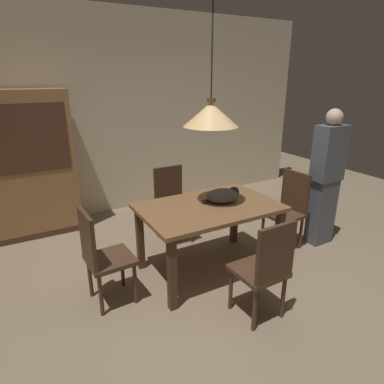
# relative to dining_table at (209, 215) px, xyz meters

# --- Properties ---
(ground) EXTENTS (10.00, 10.00, 0.00)m
(ground) POSITION_rel_dining_table_xyz_m (-0.15, -0.42, -0.65)
(ground) COLOR #847056
(back_wall) EXTENTS (6.40, 0.10, 2.90)m
(back_wall) POSITION_rel_dining_table_xyz_m (-0.15, 2.23, 0.80)
(back_wall) COLOR beige
(back_wall) RESTS_ON ground
(dining_table) EXTENTS (1.40, 0.90, 0.75)m
(dining_table) POSITION_rel_dining_table_xyz_m (0.00, 0.00, 0.00)
(dining_table) COLOR brown
(dining_table) RESTS_ON ground
(chair_right_side) EXTENTS (0.44, 0.44, 0.93)m
(chair_right_side) POSITION_rel_dining_table_xyz_m (1.13, 0.01, -0.14)
(chair_right_side) COLOR #472D1E
(chair_right_side) RESTS_ON ground
(chair_near_front) EXTENTS (0.41, 0.41, 0.93)m
(chair_near_front) POSITION_rel_dining_table_xyz_m (0.00, -0.88, -0.14)
(chair_near_front) COLOR #472D1E
(chair_near_front) RESTS_ON ground
(chair_far_back) EXTENTS (0.40, 0.40, 0.93)m
(chair_far_back) POSITION_rel_dining_table_xyz_m (0.00, 0.88, -0.14)
(chair_far_back) COLOR #472D1E
(chair_far_back) RESTS_ON ground
(chair_left_side) EXTENTS (0.42, 0.42, 0.93)m
(chair_left_side) POSITION_rel_dining_table_xyz_m (-1.13, -0.00, -0.14)
(chair_left_side) COLOR #472D1E
(chair_left_side) RESTS_ON ground
(cat_sleeping) EXTENTS (0.41, 0.33, 0.16)m
(cat_sleeping) POSITION_rel_dining_table_xyz_m (0.18, 0.01, 0.18)
(cat_sleeping) COLOR #4C4742
(cat_sleeping) RESTS_ON dining_table
(pendant_lamp) EXTENTS (0.52, 0.52, 1.30)m
(pendant_lamp) POSITION_rel_dining_table_xyz_m (0.00, 0.00, 1.01)
(pendant_lamp) COLOR #E5B775
(hutch_bookcase) EXTENTS (1.12, 0.45, 1.85)m
(hutch_bookcase) POSITION_rel_dining_table_xyz_m (-1.51, 1.89, 0.24)
(hutch_bookcase) COLOR olive
(hutch_bookcase) RESTS_ON ground
(person_standing) EXTENTS (0.36, 0.22, 1.65)m
(person_standing) POSITION_rel_dining_table_xyz_m (1.56, -0.13, 0.18)
(person_standing) COLOR #4C515B
(person_standing) RESTS_ON ground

